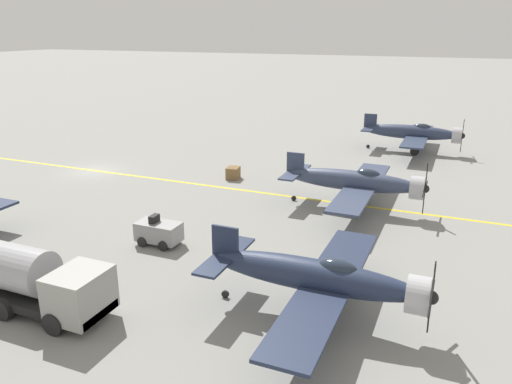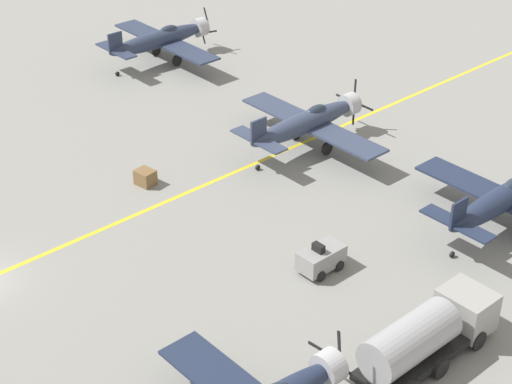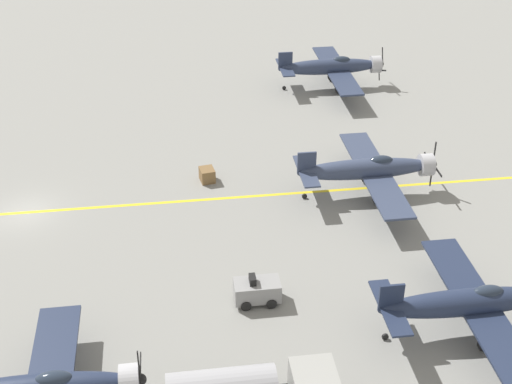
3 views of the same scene
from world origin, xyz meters
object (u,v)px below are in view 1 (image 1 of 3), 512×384
Objects in this scene: airplane_far_left at (414,133)px; tow_tractor at (159,232)px; airplane_far_right at (320,277)px; supply_crate_by_tanker at (233,173)px; fuel_tanker at (28,279)px; airplane_far_center at (357,182)px.

tow_tractor is (29.66, -11.20, -1.22)m from airplane_far_left.
airplane_far_left is 33.66m from airplane_far_right.
supply_crate_by_tanker is at bearing -27.14° from airplane_far_left.
fuel_tanker is 3.08× the size of tow_tractor.
airplane_far_right is at bearing 35.19° from supply_crate_by_tanker.
airplane_far_center reaches higher than airplane_far_left.
airplane_far_center reaches higher than fuel_tanker.
airplane_far_center is 21.66m from fuel_tanker.
fuel_tanker is 22.18m from supply_crate_by_tanker.
airplane_far_center is at bearing -164.91° from airplane_far_right.
airplane_far_center is 14.14m from tow_tractor.
airplane_far_center reaches higher than supply_crate_by_tanker.
tow_tractor is at bearing 7.17° from supply_crate_by_tanker.
tow_tractor is (-8.27, 1.39, -0.72)m from fuel_tanker.
airplane_far_right is 10.07× the size of supply_crate_by_tanker.
airplane_far_left reaches higher than fuel_tanker.
supply_crate_by_tanker is at bearing -179.07° from fuel_tanker.
supply_crate_by_tanker is at bearing -172.83° from tow_tractor.
fuel_tanker is (4.27, -12.25, -0.50)m from airplane_far_right.
airplane_far_center is 1.50× the size of fuel_tanker.
airplane_far_right is 21.93m from supply_crate_by_tanker.
fuel_tanker is at bearing -9.51° from tow_tractor.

